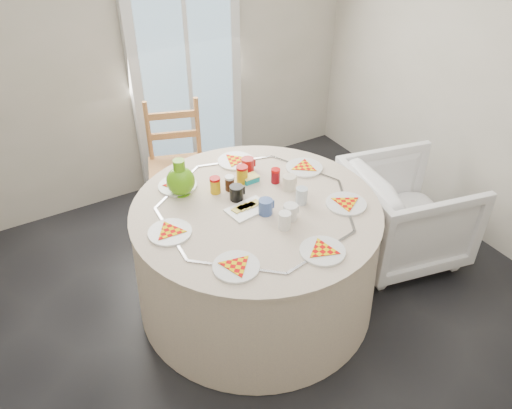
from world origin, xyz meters
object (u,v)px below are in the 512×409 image
table (256,256)px  green_pitcher (181,182)px  armchair (405,211)px  wooden_chair (178,172)px

table → green_pitcher: bearing=131.8°
table → armchair: 1.21m
wooden_chair → green_pitcher: 0.87m
table → armchair: armchair is taller
armchair → green_pitcher: (-1.54, 0.52, 0.48)m
green_pitcher → armchair: bearing=-13.3°
wooden_chair → green_pitcher: (-0.26, -0.72, 0.40)m
wooden_chair → armchair: bearing=-25.0°
table → armchair: bearing=-7.1°
armchair → green_pitcher: 1.70m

